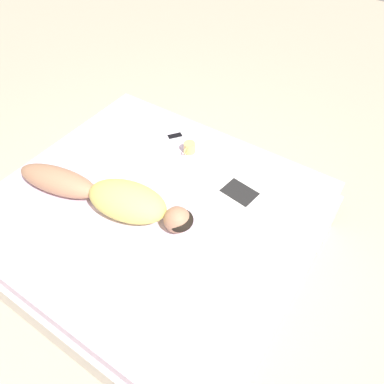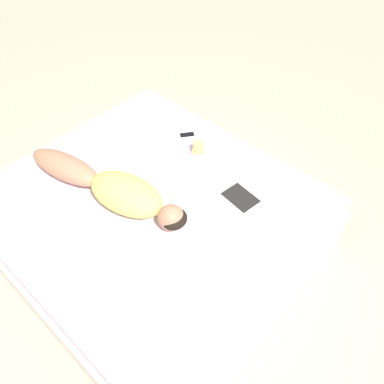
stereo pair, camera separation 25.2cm
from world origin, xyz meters
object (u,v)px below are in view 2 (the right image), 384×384
Objects in this scene: cell_phone at (187,135)px; open_magazine at (253,189)px; person at (111,187)px; coffee_mug at (198,148)px.

open_magazine is at bearing 26.71° from cell_phone.
person is 0.75m from coffee_mug.
cell_phone is (-0.13, -0.75, 0.00)m from open_magazine.
cell_phone is (-0.83, -0.08, -0.09)m from person.
coffee_mug is at bearing 12.59° from cell_phone.
coffee_mug reaches higher than cell_phone.
coffee_mug is 0.22m from cell_phone.
person reaches higher than coffee_mug.
cell_phone is at bearing -91.76° from open_magazine.
cell_phone is at bearing 174.19° from person.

